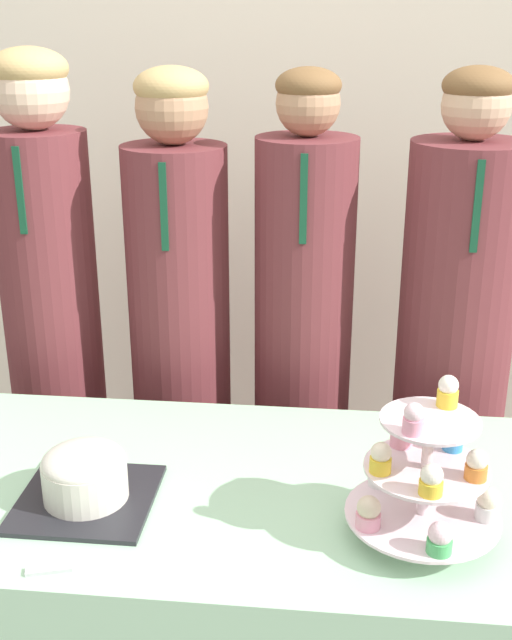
{
  "coord_description": "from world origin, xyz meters",
  "views": [
    {
      "loc": [
        0.19,
        -1.05,
        1.67
      ],
      "look_at": [
        0.04,
        0.4,
        1.12
      ],
      "focal_mm": 45.0,
      "sensor_mm": 36.0,
      "label": 1
    }
  ],
  "objects_px": {
    "cupcake_stand": "(425,475)",
    "student_1": "(181,363)",
    "cake_knife": "(77,567)",
    "student_2": "(302,371)",
    "round_cake": "(85,476)",
    "student_0": "(55,346)",
    "student_3": "(450,379)"
  },
  "relations": [
    {
      "from": "cake_knife",
      "to": "student_2",
      "type": "distance_m",
      "value": 0.99
    },
    {
      "from": "cupcake_stand",
      "to": "round_cake",
      "type": "bearing_deg",
      "value": 175.98
    },
    {
      "from": "round_cake",
      "to": "student_0",
      "type": "xyz_separation_m",
      "value": [
        -0.31,
        0.72,
        -0.04
      ]
    },
    {
      "from": "cupcake_stand",
      "to": "student_2",
      "type": "xyz_separation_m",
      "value": [
        -0.26,
        0.77,
        -0.15
      ]
    },
    {
      "from": "student_1",
      "to": "student_3",
      "type": "xyz_separation_m",
      "value": [
        0.75,
        0.0,
        -0.01
      ]
    },
    {
      "from": "cake_knife",
      "to": "student_1",
      "type": "bearing_deg",
      "value": 73.0
    },
    {
      "from": "student_0",
      "to": "cupcake_stand",
      "type": "bearing_deg",
      "value": -38.41
    },
    {
      "from": "student_2",
      "to": "student_3",
      "type": "relative_size",
      "value": 1.0
    },
    {
      "from": "student_1",
      "to": "student_2",
      "type": "relative_size",
      "value": 1.0
    },
    {
      "from": "student_0",
      "to": "student_2",
      "type": "xyz_separation_m",
      "value": [
        0.71,
        -0.0,
        -0.04
      ]
    },
    {
      "from": "cake_knife",
      "to": "cupcake_stand",
      "type": "xyz_separation_m",
      "value": [
        0.61,
        0.16,
        0.13
      ]
    },
    {
      "from": "round_cake",
      "to": "cupcake_stand",
      "type": "height_order",
      "value": "cupcake_stand"
    },
    {
      "from": "cupcake_stand",
      "to": "student_1",
      "type": "bearing_deg",
      "value": 128.12
    },
    {
      "from": "student_1",
      "to": "student_2",
      "type": "bearing_deg",
      "value": -0.0
    },
    {
      "from": "round_cake",
      "to": "student_2",
      "type": "xyz_separation_m",
      "value": [
        0.39,
        0.72,
        -0.08
      ]
    },
    {
      "from": "cake_knife",
      "to": "cupcake_stand",
      "type": "distance_m",
      "value": 0.64
    },
    {
      "from": "cupcake_stand",
      "to": "student_0",
      "type": "height_order",
      "value": "student_0"
    },
    {
      "from": "student_1",
      "to": "student_3",
      "type": "bearing_deg",
      "value": 0.0
    },
    {
      "from": "cake_knife",
      "to": "student_2",
      "type": "height_order",
      "value": "student_2"
    },
    {
      "from": "round_cake",
      "to": "student_0",
      "type": "distance_m",
      "value": 0.79
    },
    {
      "from": "cake_knife",
      "to": "student_0",
      "type": "relative_size",
      "value": 0.16
    },
    {
      "from": "student_0",
      "to": "student_2",
      "type": "bearing_deg",
      "value": -0.0
    },
    {
      "from": "round_cake",
      "to": "student_0",
      "type": "bearing_deg",
      "value": 113.58
    },
    {
      "from": "student_2",
      "to": "student_1",
      "type": "bearing_deg",
      "value": 180.0
    },
    {
      "from": "student_0",
      "to": "student_3",
      "type": "distance_m",
      "value": 1.12
    },
    {
      "from": "round_cake",
      "to": "cupcake_stand",
      "type": "bearing_deg",
      "value": -4.02
    },
    {
      "from": "round_cake",
      "to": "student_1",
      "type": "distance_m",
      "value": 0.73
    },
    {
      "from": "cupcake_stand",
      "to": "cake_knife",
      "type": "bearing_deg",
      "value": -165.57
    },
    {
      "from": "student_2",
      "to": "student_0",
      "type": "bearing_deg",
      "value": 180.0
    },
    {
      "from": "cake_knife",
      "to": "student_2",
      "type": "relative_size",
      "value": 0.17
    },
    {
      "from": "student_0",
      "to": "student_2",
      "type": "height_order",
      "value": "student_0"
    },
    {
      "from": "student_2",
      "to": "round_cake",
      "type": "bearing_deg",
      "value": -118.63
    }
  ]
}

